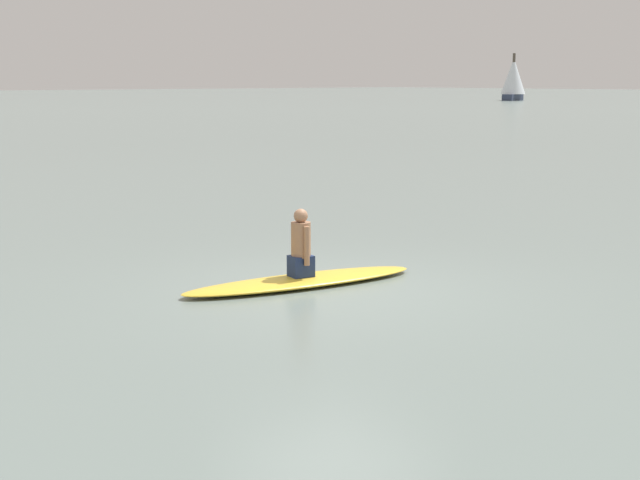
# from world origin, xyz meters

# --- Properties ---
(ground_plane) EXTENTS (400.00, 400.00, 0.00)m
(ground_plane) POSITION_xyz_m (0.00, 0.00, 0.00)
(ground_plane) COLOR slate
(surfboard) EXTENTS (1.35, 3.45, 0.12)m
(surfboard) POSITION_xyz_m (0.45, 0.13, 0.06)
(surfboard) COLOR gold
(surfboard) RESTS_ON ground
(person_paddler) EXTENTS (0.40, 0.33, 0.90)m
(person_paddler) POSITION_xyz_m (0.45, 0.13, 0.52)
(person_paddler) COLOR navy
(person_paddler) RESTS_ON surfboard
(sailboat_far_left) EXTENTS (3.80, 4.47, 5.72)m
(sailboat_far_left) POSITION_xyz_m (63.25, -85.25, 2.71)
(sailboat_far_left) COLOR #2D3851
(sailboat_far_left) RESTS_ON ground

